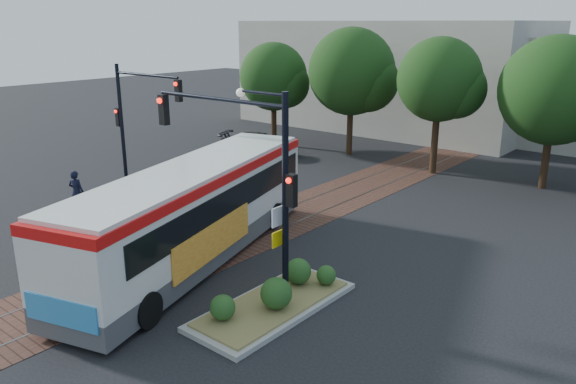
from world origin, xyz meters
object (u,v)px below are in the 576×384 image
(signal_pole_left, at_px, (134,110))
(officer, at_px, (76,192))
(city_bus, at_px, (195,208))
(signal_pole_main, at_px, (251,162))
(traffic_island, at_px, (276,297))
(parked_car, at_px, (259,144))

(signal_pole_left, bearing_deg, officer, -75.25)
(city_bus, xyz_separation_m, signal_pole_main, (3.45, -0.81, 2.31))
(city_bus, height_order, signal_pole_left, signal_pole_left)
(traffic_island, xyz_separation_m, officer, (-12.14, 0.93, 0.60))
(signal_pole_main, distance_m, officer, 11.67)
(city_bus, height_order, officer, city_bus)
(city_bus, height_order, traffic_island, city_bus)
(signal_pole_main, xyz_separation_m, parked_car, (-12.42, 13.80, -3.45))
(officer, bearing_deg, parked_car, -110.31)
(signal_pole_main, bearing_deg, parked_car, 131.99)
(traffic_island, relative_size, signal_pole_main, 0.87)
(traffic_island, xyz_separation_m, signal_pole_main, (-0.96, 0.09, 3.83))
(city_bus, relative_size, parked_car, 2.59)
(signal_pole_main, xyz_separation_m, signal_pole_left, (-12.23, 4.80, -0.29))
(traffic_island, distance_m, officer, 12.19)
(city_bus, bearing_deg, officer, 162.91)
(signal_pole_main, xyz_separation_m, officer, (-11.19, 0.84, -3.23))
(parked_car, bearing_deg, city_bus, -166.80)
(city_bus, distance_m, signal_pole_left, 9.86)
(officer, bearing_deg, city_bus, 154.05)
(traffic_island, height_order, parked_car, parked_car)
(city_bus, relative_size, signal_pole_left, 2.10)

